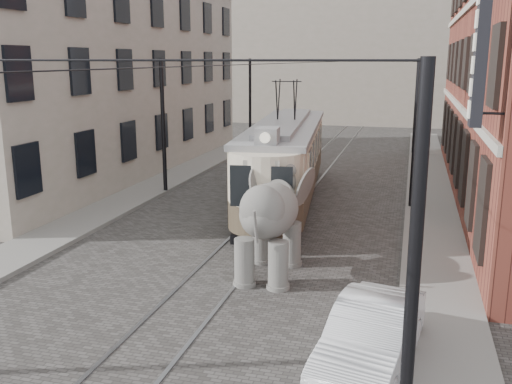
% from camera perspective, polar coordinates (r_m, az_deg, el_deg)
% --- Properties ---
extents(ground, '(120.00, 120.00, 0.00)m').
position_cam_1_polar(ground, '(18.87, -0.98, -5.22)').
color(ground, '#484543').
extents(tram_rails, '(1.54, 80.00, 0.02)m').
position_cam_1_polar(tram_rails, '(18.86, -0.98, -5.18)').
color(tram_rails, slate).
rests_on(tram_rails, ground).
extents(sidewalk_right, '(2.00, 60.00, 0.15)m').
position_cam_1_polar(sidewalk_right, '(18.17, 17.61, -6.34)').
color(sidewalk_right, slate).
rests_on(sidewalk_right, ground).
extents(sidewalk_left, '(2.00, 60.00, 0.15)m').
position_cam_1_polar(sidewalk_left, '(21.52, -17.85, -3.32)').
color(sidewalk_left, slate).
rests_on(sidewalk_left, ground).
extents(stucco_building, '(7.00, 24.00, 10.00)m').
position_cam_1_polar(stucco_building, '(31.58, -15.46, 11.00)').
color(stucco_building, gray).
rests_on(stucco_building, ground).
extents(distant_block, '(28.00, 10.00, 14.00)m').
position_cam_1_polar(distant_block, '(57.40, 10.68, 14.03)').
color(distant_block, gray).
rests_on(distant_block, ground).
extents(catenary, '(11.00, 30.20, 6.00)m').
position_cam_1_polar(catenary, '(22.98, 2.05, 5.79)').
color(catenary, black).
rests_on(catenary, ground).
extents(tram, '(4.09, 13.12, 5.12)m').
position_cam_1_polar(tram, '(23.97, 3.02, 5.03)').
color(tram, beige).
rests_on(tram, ground).
extents(elephant, '(2.67, 4.78, 2.91)m').
position_cam_1_polar(elephant, '(15.81, 1.36, -3.36)').
color(elephant, '#66635E').
rests_on(elephant, ground).
extents(parked_car, '(2.12, 4.35, 1.37)m').
position_cam_1_polar(parked_car, '(11.60, 11.47, -14.13)').
color(parked_car, silver).
rests_on(parked_car, ground).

